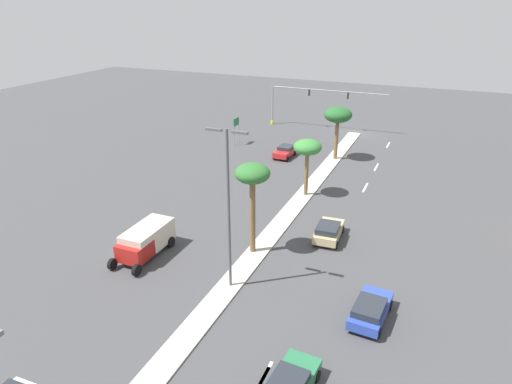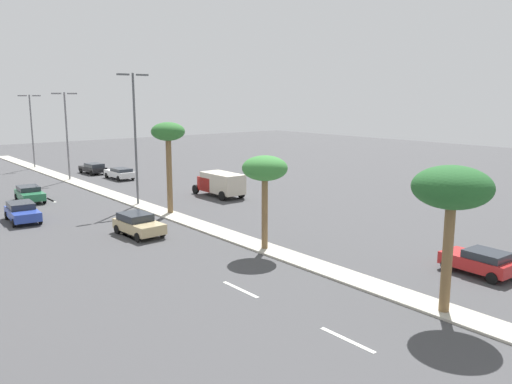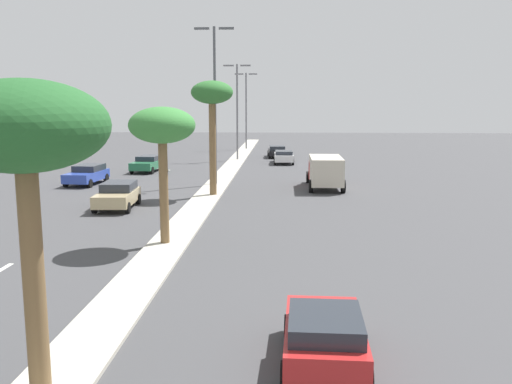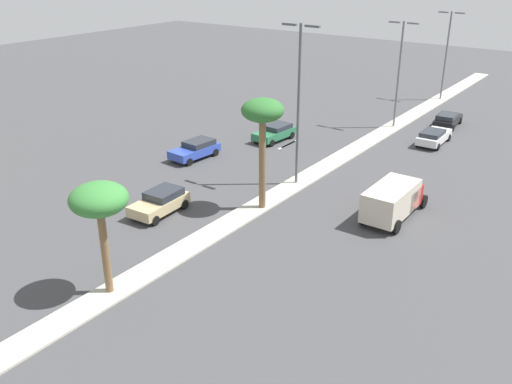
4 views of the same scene
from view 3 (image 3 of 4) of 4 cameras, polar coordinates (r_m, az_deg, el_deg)
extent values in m
plane|color=#424244|center=(35.07, -5.45, -1.05)|extent=(160.00, 160.00, 0.00)
cube|color=#B7B2A3|center=(45.18, -3.56, 1.37)|extent=(1.80, 92.99, 0.12)
cube|color=silver|center=(33.83, -15.42, -1.71)|extent=(0.20, 2.80, 0.01)
cube|color=silver|center=(34.38, -15.11, -1.53)|extent=(0.20, 2.80, 0.01)
cube|color=silver|center=(50.69, -9.20, 2.06)|extent=(0.20, 2.80, 0.01)
cube|color=silver|center=(50.25, -9.31, 2.00)|extent=(0.20, 2.80, 0.01)
cylinder|color=brown|center=(12.63, -21.89, -8.00)|extent=(0.46, 0.46, 5.05)
ellipsoid|color=#235B28|center=(12.11, -22.78, 6.29)|extent=(3.44, 3.44, 1.89)
cylinder|color=brown|center=(24.41, -9.45, 0.16)|extent=(0.39, 0.39, 4.64)
ellipsoid|color=#387F38|center=(24.13, -9.63, 6.79)|extent=(2.85, 2.85, 1.57)
cylinder|color=brown|center=(36.83, -4.47, 4.56)|extent=(0.46, 0.46, 6.26)
ellipsoid|color=#2D6B2D|center=(36.72, -4.54, 10.18)|extent=(2.74, 2.74, 1.51)
cylinder|color=#515459|center=(41.80, -4.23, 8.74)|extent=(0.20, 0.20, 11.54)
cube|color=#515459|center=(42.25, -5.59, 16.37)|extent=(1.10, 0.24, 0.16)
cube|color=#515459|center=(42.03, -3.06, 16.44)|extent=(1.10, 0.24, 0.16)
cylinder|color=slate|center=(59.69, -1.94, 8.18)|extent=(0.20, 0.20, 10.04)
cube|color=slate|center=(59.88, -2.85, 12.84)|extent=(1.10, 0.24, 0.16)
cube|color=slate|center=(59.73, -1.08, 12.86)|extent=(1.10, 0.24, 0.16)
cylinder|color=slate|center=(73.43, -1.02, 8.30)|extent=(0.20, 0.20, 9.82)
cube|color=slate|center=(73.57, -1.75, 12.01)|extent=(1.10, 0.24, 0.16)
cube|color=slate|center=(73.45, -0.31, 12.02)|extent=(1.10, 0.24, 0.16)
cube|color=red|center=(13.89, 7.01, -14.54)|extent=(1.99, 3.88, 0.67)
cube|color=#262B33|center=(13.24, 7.14, -13.21)|extent=(1.75, 2.15, 0.41)
cylinder|color=black|center=(15.24, 3.36, -13.64)|extent=(0.24, 0.65, 0.64)
cylinder|color=black|center=(15.31, 10.21, -13.67)|extent=(0.24, 0.65, 0.64)
cylinder|color=black|center=(12.82, 3.04, -18.28)|extent=(0.24, 0.65, 0.64)
cylinder|color=black|center=(12.90, 11.36, -18.27)|extent=(0.24, 0.65, 0.64)
cube|color=black|center=(63.29, 2.15, 4.13)|extent=(2.15, 4.44, 0.57)
cube|color=#262B33|center=(62.71, 2.17, 4.56)|extent=(1.84, 2.49, 0.47)
cylinder|color=black|center=(64.78, 1.29, 4.00)|extent=(0.26, 0.65, 0.64)
cylinder|color=black|center=(64.87, 2.86, 4.00)|extent=(0.26, 0.65, 0.64)
cylinder|color=black|center=(61.77, 1.39, 3.75)|extent=(0.26, 0.65, 0.64)
cylinder|color=black|center=(61.86, 3.04, 3.74)|extent=(0.26, 0.65, 0.64)
cube|color=#2D47AD|center=(44.25, -17.02, 1.59)|extent=(2.29, 4.54, 0.67)
cube|color=#262B33|center=(44.69, -16.77, 2.41)|extent=(1.94, 2.55, 0.47)
cylinder|color=black|center=(42.53, -16.69, 0.85)|extent=(0.27, 0.65, 0.64)
cylinder|color=black|center=(43.31, -18.95, 0.89)|extent=(0.27, 0.65, 0.64)
cylinder|color=black|center=(45.33, -15.13, 1.42)|extent=(0.27, 0.65, 0.64)
cylinder|color=black|center=(46.07, -17.28, 1.44)|extent=(0.27, 0.65, 0.64)
cube|color=silver|center=(57.03, 2.86, 3.61)|extent=(2.00, 4.63, 0.66)
cube|color=#262B33|center=(56.41, 2.88, 4.07)|extent=(1.76, 2.56, 0.36)
cylinder|color=black|center=(58.64, 1.94, 3.45)|extent=(0.24, 0.65, 0.64)
cylinder|color=black|center=(58.68, 3.70, 3.44)|extent=(0.24, 0.65, 0.64)
cylinder|color=black|center=(55.45, 1.97, 3.11)|extent=(0.24, 0.65, 0.64)
cylinder|color=black|center=(55.49, 3.82, 3.10)|extent=(0.24, 0.65, 0.64)
cube|color=#287047|center=(50.96, -11.12, 2.78)|extent=(2.25, 4.44, 0.66)
cube|color=#262B33|center=(51.41, -10.96, 3.45)|extent=(1.91, 2.49, 0.43)
cylinder|color=black|center=(49.29, -10.63, 2.19)|extent=(0.27, 0.65, 0.64)
cylinder|color=black|center=(49.88, -12.66, 2.21)|extent=(0.27, 0.65, 0.64)
cylinder|color=black|center=(52.15, -9.64, 2.60)|extent=(0.27, 0.65, 0.64)
cylinder|color=black|center=(52.71, -11.56, 2.61)|extent=(0.27, 0.65, 0.64)
cube|color=tan|center=(33.73, -14.07, -0.54)|extent=(2.21, 4.27, 0.70)
cube|color=#262B33|center=(34.14, -13.91, 0.59)|extent=(1.91, 2.39, 0.50)
cylinder|color=black|center=(32.18, -13.03, -1.60)|extent=(0.26, 0.65, 0.64)
cylinder|color=black|center=(32.65, -16.26, -1.58)|extent=(0.26, 0.65, 0.64)
cylinder|color=black|center=(34.99, -11.99, -0.70)|extent=(0.26, 0.65, 0.64)
cylinder|color=black|center=(35.41, -14.97, -0.70)|extent=(0.26, 0.65, 0.64)
cube|color=#B21E19|center=(41.95, 7.00, 2.17)|extent=(2.23, 2.22, 1.35)
cube|color=beige|center=(40.20, 7.18, 2.25)|extent=(2.23, 4.71, 1.89)
cylinder|color=black|center=(43.37, 5.38, 1.53)|extent=(0.28, 0.90, 0.90)
cylinder|color=black|center=(43.53, 8.31, 1.50)|extent=(0.28, 0.90, 0.90)
cylinder|color=black|center=(38.75, 5.67, 0.61)|extent=(0.28, 0.90, 0.90)
cylinder|color=black|center=(38.92, 8.95, 0.58)|extent=(0.28, 0.90, 0.90)
camera|label=1|loc=(70.27, -12.56, 19.76)|focal=32.62mm
camera|label=2|loc=(25.79, -90.17, 7.50)|focal=36.27mm
camera|label=4|loc=(19.77, 69.34, 33.70)|focal=39.17mm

